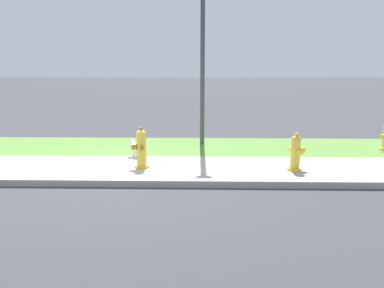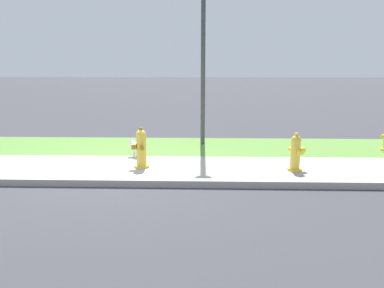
% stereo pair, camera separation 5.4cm
% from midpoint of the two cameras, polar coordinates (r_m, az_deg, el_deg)
% --- Properties ---
extents(ground_plane, '(120.00, 120.00, 0.00)m').
position_cam_midpoint_polar(ground_plane, '(7.46, -11.57, -3.67)').
color(ground_plane, '#38383D').
extents(sidewalk_pavement, '(18.00, 1.99, 0.01)m').
position_cam_midpoint_polar(sidewalk_pavement, '(7.46, -11.57, -3.63)').
color(sidewalk_pavement, '#9E9993').
rests_on(sidewalk_pavement, ground).
extents(grass_verge, '(18.00, 2.18, 0.01)m').
position_cam_midpoint_polar(grass_verge, '(9.45, -8.71, -0.28)').
color(grass_verge, '#568438').
rests_on(grass_verge, ground).
extents(street_curb, '(18.00, 0.16, 0.12)m').
position_cam_midpoint_polar(street_curb, '(6.45, -13.77, -5.70)').
color(street_curb, '#9E9993').
rests_on(street_curb, ground).
extents(fire_hydrant_far_end, '(0.35, 0.38, 0.80)m').
position_cam_midpoint_polar(fire_hydrant_far_end, '(7.35, -7.55, -0.66)').
color(fire_hydrant_far_end, gold).
rests_on(fire_hydrant_far_end, ground).
extents(fire_hydrant_at_driveway, '(0.33, 0.36, 0.73)m').
position_cam_midpoint_polar(fire_hydrant_at_driveway, '(7.35, 15.73, -1.28)').
color(fire_hydrant_at_driveway, gold).
rests_on(fire_hydrant_at_driveway, ground).
extents(small_white_dog, '(0.43, 0.34, 0.42)m').
position_cam_midpoint_polar(small_white_dog, '(8.24, -8.12, -0.33)').
color(small_white_dog, silver).
rests_on(small_white_dog, ground).
extents(street_lamp, '(0.32, 0.32, 4.99)m').
position_cam_midpoint_polar(street_lamp, '(9.45, 1.92, 19.72)').
color(street_lamp, '#3D3D42').
rests_on(street_lamp, ground).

